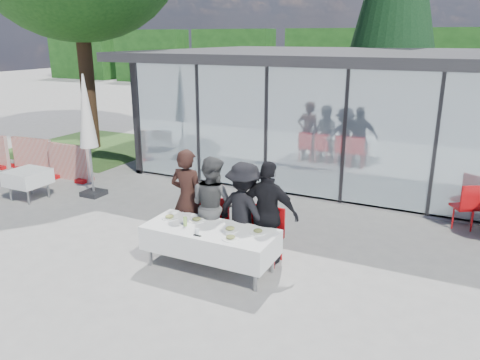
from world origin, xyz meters
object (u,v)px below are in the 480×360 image
at_px(diner_chair_b, 216,222).
at_px(spare_chair_b, 467,204).
at_px(market_umbrella, 87,119).
at_px(plate_extra, 231,238).
at_px(diner_chair_a, 192,217).
at_px(diner_c, 244,212).
at_px(plate_c, 230,229).
at_px(diner_a, 188,199).
at_px(plate_a, 170,217).
at_px(folded_eyeglasses, 197,235).
at_px(diner_d, 268,214).
at_px(juice_bottle, 185,221).
at_px(dining_table, 210,240).
at_px(diner_chair_c, 247,228).
at_px(plate_b, 197,220).
at_px(spare_table_left, 28,178).
at_px(diner_chair_d, 270,232).
at_px(plate_d, 258,231).
at_px(diner_b, 212,205).

relative_size(diner_chair_b, spare_chair_b, 1.00).
bearing_deg(market_umbrella, plate_extra, -24.66).
relative_size(diner_chair_a, diner_c, 0.55).
height_order(plate_c, plate_extra, same).
relative_size(diner_a, plate_a, 6.88).
distance_m(diner_a, folded_eyeglasses, 1.29).
xyz_separation_m(diner_d, juice_bottle, (-1.22, -0.72, -0.09)).
relative_size(dining_table, juice_bottle, 13.83).
bearing_deg(diner_chair_c, plate_b, -141.24).
bearing_deg(plate_b, juice_bottle, -102.16).
bearing_deg(plate_a, spare_table_left, 167.25).
height_order(diner_a, diner_chair_d, diner_a).
height_order(diner_chair_c, plate_c, diner_chair_c).
height_order(diner_chair_c, plate_extra, diner_chair_c).
bearing_deg(plate_d, dining_table, -167.24).
distance_m(plate_d, market_umbrella, 5.81).
distance_m(diner_chair_b, diner_d, 1.17).
height_order(diner_a, market_umbrella, market_umbrella).
distance_m(diner_chair_c, juice_bottle, 1.18).
xyz_separation_m(diner_c, diner_chair_d, (0.45, 0.12, -0.35)).
height_order(diner_d, plate_d, diner_d).
xyz_separation_m(diner_chair_b, plate_a, (-0.56, -0.68, 0.24)).
bearing_deg(plate_extra, plate_a, 167.17).
distance_m(dining_table, plate_a, 0.90).
height_order(plate_a, market_umbrella, market_umbrella).
xyz_separation_m(diner_a, diner_d, (1.62, 0.00, -0.02)).
bearing_deg(plate_extra, market_umbrella, 155.34).
distance_m(diner_a, market_umbrella, 4.13).
distance_m(diner_b, plate_d, 1.20).
bearing_deg(dining_table, diner_b, 115.76).
bearing_deg(plate_a, diner_d, 18.57).
xyz_separation_m(diner_chair_a, spare_table_left, (-4.93, 0.43, 0.02)).
relative_size(diner_d, plate_extra, 6.71).
bearing_deg(plate_c, plate_b, 171.46).
xyz_separation_m(diner_d, diner_chair_d, (0.00, 0.12, -0.39)).
xyz_separation_m(diner_b, spare_table_left, (-5.45, 0.55, -0.35)).
bearing_deg(diner_b, diner_chair_b, -73.91).
relative_size(diner_c, plate_d, 6.46).
distance_m(diner_d, plate_d, 0.47).
height_order(diner_chair_c, folded_eyeglasses, diner_chair_c).
height_order(diner_d, spare_table_left, diner_d).
distance_m(diner_d, juice_bottle, 1.42).
relative_size(diner_b, plate_b, 6.58).
xyz_separation_m(plate_a, plate_b, (0.49, 0.11, 0.00)).
bearing_deg(diner_chair_b, dining_table, -67.96).
distance_m(dining_table, diner_chair_b, 0.81).
bearing_deg(spare_table_left, plate_extra, -12.76).
relative_size(dining_table, diner_chair_a, 2.32).
height_order(plate_c, juice_bottle, juice_bottle).
xyz_separation_m(diner_a, diner_chair_a, (0.00, 0.12, -0.41)).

